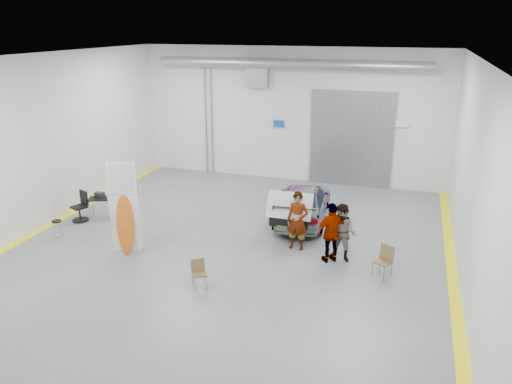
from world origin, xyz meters
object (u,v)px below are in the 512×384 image
(sedan_car, at_px, (303,202))
(surfboard_display, at_px, (122,216))
(person_c, at_px, (332,233))
(folding_chair_near, at_px, (200,279))
(work_table, at_px, (103,198))
(person_b, at_px, (343,233))
(office_chair, at_px, (80,208))
(shop_stool, at_px, (58,229))
(person_a, at_px, (297,221))
(folding_chair_far, at_px, (382,268))

(sedan_car, bearing_deg, surfboard_display, 38.35)
(person_c, relative_size, surfboard_display, 0.59)
(person_c, distance_m, folding_chair_near, 4.22)
(surfboard_display, relative_size, work_table, 2.46)
(person_b, bearing_deg, office_chair, -167.79)
(person_c, relative_size, folding_chair_near, 2.39)
(surfboard_display, height_order, office_chair, surfboard_display)
(shop_stool, height_order, work_table, work_table)
(sedan_car, bearing_deg, person_a, 92.59)
(surfboard_display, xyz_separation_m, office_chair, (-3.06, 1.97, -0.81))
(folding_chair_far, bearing_deg, shop_stool, -148.67)
(office_chair, bearing_deg, person_b, 21.49)
(person_c, height_order, office_chair, person_c)
(sedan_car, xyz_separation_m, person_c, (1.58, -3.15, 0.29))
(sedan_car, bearing_deg, folding_chair_near, 68.91)
(shop_stool, relative_size, work_table, 0.50)
(person_b, xyz_separation_m, folding_chair_near, (-3.47, -2.86, -0.67))
(person_c, xyz_separation_m, surfboard_display, (-6.30, -1.46, 0.34))
(sedan_car, xyz_separation_m, person_a, (0.39, -2.58, 0.31))
(person_b, distance_m, folding_chair_far, 1.58)
(person_a, distance_m, surfboard_display, 5.50)
(shop_stool, bearing_deg, folding_chair_near, -14.98)
(folding_chair_near, xyz_separation_m, work_table, (-5.63, 3.87, 0.48))
(shop_stool, bearing_deg, work_table, 82.54)
(person_a, distance_m, office_chair, 8.18)
(work_table, bearing_deg, person_a, -4.48)
(sedan_car, height_order, folding_chair_far, sedan_car)
(person_b, bearing_deg, sedan_car, 136.58)
(office_chair, bearing_deg, shop_stool, -57.01)
(person_a, distance_m, work_table, 7.63)
(shop_stool, xyz_separation_m, work_table, (0.30, 2.28, 0.41))
(folding_chair_near, bearing_deg, person_c, 3.50)
(person_b, distance_m, work_table, 9.16)
(sedan_car, distance_m, shop_stool, 8.64)
(shop_stool, height_order, office_chair, office_chair)
(person_b, height_order, shop_stool, person_b)
(surfboard_display, relative_size, office_chair, 2.89)
(shop_stool, bearing_deg, folding_chair_far, 3.06)
(person_a, height_order, surfboard_display, surfboard_display)
(sedan_car, xyz_separation_m, folding_chair_near, (-1.58, -5.86, -0.40))
(sedan_car, distance_m, office_chair, 8.21)
(person_a, xyz_separation_m, folding_chair_far, (2.77, -1.12, -0.67))
(folding_chair_far, height_order, shop_stool, folding_chair_far)
(person_a, xyz_separation_m, person_b, (1.50, -0.42, -0.05))
(folding_chair_near, relative_size, shop_stool, 1.22)
(sedan_car, distance_m, person_c, 3.54)
(folding_chair_near, distance_m, folding_chair_far, 5.21)
(folding_chair_near, relative_size, office_chair, 0.72)
(person_a, relative_size, person_b, 1.05)
(folding_chair_far, height_order, office_chair, office_chair)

